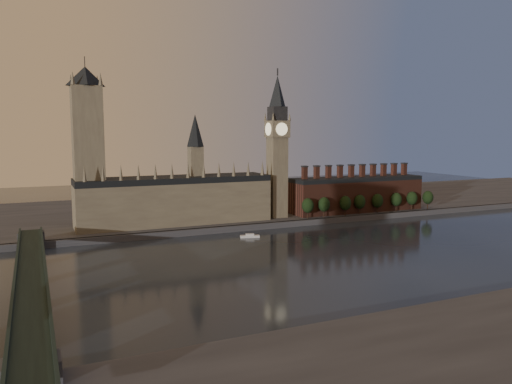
% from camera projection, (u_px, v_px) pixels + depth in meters
% --- Properties ---
extents(ground, '(900.00, 900.00, 0.00)m').
position_uv_depth(ground, '(353.00, 257.00, 263.33)').
color(ground, black).
rests_on(ground, ground).
extents(north_bank, '(900.00, 182.00, 4.00)m').
position_uv_depth(north_bank, '(231.00, 208.00, 424.37)').
color(north_bank, '#4B4B50').
rests_on(north_bank, ground).
extents(palace_of_westminster, '(130.00, 30.30, 74.00)m').
position_uv_depth(palace_of_westminster, '(176.00, 198.00, 338.66)').
color(palace_of_westminster, '#786F55').
rests_on(palace_of_westminster, north_bank).
extents(victoria_tower, '(24.00, 24.00, 108.00)m').
position_uv_depth(victoria_tower, '(88.00, 143.00, 311.71)').
color(victoria_tower, '#786F55').
rests_on(victoria_tower, north_bank).
extents(big_ben, '(15.00, 15.00, 107.00)m').
position_uv_depth(big_ben, '(277.00, 145.00, 360.36)').
color(big_ben, '#786F55').
rests_on(big_ben, north_bank).
extents(chimney_block, '(110.00, 25.00, 37.00)m').
position_uv_depth(chimney_block, '(356.00, 193.00, 393.43)').
color(chimney_block, '#562C21').
rests_on(chimney_block, north_bank).
extents(embankment_tree_0, '(8.60, 8.60, 14.88)m').
position_uv_depth(embankment_tree_0, '(308.00, 206.00, 357.78)').
color(embankment_tree_0, black).
rests_on(embankment_tree_0, north_bank).
extents(embankment_tree_1, '(8.60, 8.60, 14.88)m').
position_uv_depth(embankment_tree_1, '(324.00, 204.00, 363.59)').
color(embankment_tree_1, black).
rests_on(embankment_tree_1, north_bank).
extents(embankment_tree_2, '(8.60, 8.60, 14.88)m').
position_uv_depth(embankment_tree_2, '(345.00, 203.00, 370.53)').
color(embankment_tree_2, black).
rests_on(embankment_tree_2, north_bank).
extents(embankment_tree_3, '(8.60, 8.60, 14.88)m').
position_uv_depth(embankment_tree_3, '(360.00, 202.00, 377.56)').
color(embankment_tree_3, black).
rests_on(embankment_tree_3, north_bank).
extents(embankment_tree_4, '(8.60, 8.60, 14.88)m').
position_uv_depth(embankment_tree_4, '(377.00, 201.00, 383.33)').
color(embankment_tree_4, black).
rests_on(embankment_tree_4, north_bank).
extents(embankment_tree_5, '(8.60, 8.60, 14.88)m').
position_uv_depth(embankment_tree_5, '(396.00, 199.00, 390.90)').
color(embankment_tree_5, black).
rests_on(embankment_tree_5, north_bank).
extents(embankment_tree_6, '(8.60, 8.60, 14.88)m').
position_uv_depth(embankment_tree_6, '(412.00, 198.00, 398.12)').
color(embankment_tree_6, black).
rests_on(embankment_tree_6, north_bank).
extents(embankment_tree_7, '(8.60, 8.60, 14.88)m').
position_uv_depth(embankment_tree_7, '(428.00, 197.00, 403.04)').
color(embankment_tree_7, black).
rests_on(embankment_tree_7, north_bank).
extents(westminster_bridge, '(14.00, 200.00, 11.55)m').
position_uv_depth(westminster_bridge, '(31.00, 280.00, 196.92)').
color(westminster_bridge, black).
rests_on(westminster_bridge, ground).
extents(river_boat, '(12.58, 6.95, 2.42)m').
position_uv_depth(river_boat, '(250.00, 236.00, 313.00)').
color(river_boat, silver).
rests_on(river_boat, ground).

